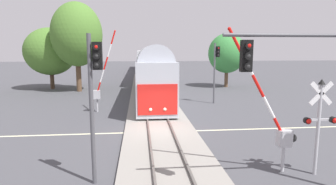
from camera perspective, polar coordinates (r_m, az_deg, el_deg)
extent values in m
plane|color=#47474C|center=(17.77, -1.64, -7.99)|extent=(220.00, 220.00, 0.00)
cube|color=beige|center=(17.77, -1.64, -7.97)|extent=(44.00, 0.20, 0.01)
cube|color=gray|center=(17.74, -1.65, -7.71)|extent=(4.40, 80.00, 0.18)
cube|color=#56514C|center=(17.66, -3.99, -7.26)|extent=(0.10, 80.00, 0.14)
cube|color=#56514C|center=(17.76, 0.68, -7.15)|extent=(0.10, 80.00, 0.14)
cube|color=#B2B7C1|center=(27.58, -3.27, 2.79)|extent=(3.00, 16.71, 3.90)
cube|color=red|center=(19.38, -2.12, -1.46)|extent=(2.76, 0.08, 2.15)
cylinder|color=#B2B7C1|center=(27.46, -3.30, 6.59)|extent=(2.76, 15.04, 2.76)
sphere|color=#F4F2CC|center=(19.48, -3.57, -3.47)|extent=(0.24, 0.24, 0.24)
sphere|color=#F4F2CC|center=(19.54, -0.64, -3.41)|extent=(0.24, 0.24, 0.24)
cube|color=silver|center=(48.39, -4.41, 5.72)|extent=(3.00, 23.28, 4.60)
cube|color=black|center=(48.43, -2.62, 6.10)|extent=(0.04, 20.95, 0.90)
cube|color=#193899|center=(48.52, -2.60, 4.39)|extent=(0.04, 21.42, 0.36)
cube|color=silver|center=(72.54, -4.92, 6.69)|extent=(3.00, 23.28, 4.60)
cube|color=black|center=(72.57, -3.72, 6.94)|extent=(0.04, 20.95, 0.90)
cube|color=#193899|center=(72.63, -3.70, 5.80)|extent=(0.04, 21.42, 0.36)
cylinder|color=#B7B7BC|center=(13.07, 22.29, -12.34)|extent=(0.14, 0.14, 1.10)
cube|color=#B7B7BC|center=(12.79, 22.53, -8.56)|extent=(0.56, 0.40, 0.70)
sphere|color=black|center=(12.96, 23.90, -8.42)|extent=(0.36, 0.36, 0.36)
cylinder|color=red|center=(12.55, 21.63, -6.72)|extent=(0.61, 0.12, 0.95)
cylinder|color=white|center=(12.13, 19.76, -2.83)|extent=(0.61, 0.12, 0.95)
cylinder|color=red|center=(11.79, 17.79, 1.32)|extent=(0.61, 0.12, 0.95)
cylinder|color=white|center=(11.52, 15.70, 5.69)|extent=(0.61, 0.12, 0.95)
cylinder|color=red|center=(11.34, 13.50, 10.22)|extent=(0.61, 0.12, 0.95)
sphere|color=red|center=(11.28, 12.35, 12.53)|extent=(0.14, 0.14, 0.14)
cylinder|color=#B2B2B7|center=(12.95, 28.12, -6.81)|extent=(0.14, 0.14, 3.73)
cube|color=white|center=(12.64, 28.66, -0.18)|extent=(0.98, 0.05, 0.98)
cube|color=white|center=(12.64, 28.66, -0.18)|extent=(0.98, 0.05, 0.98)
cube|color=#B2B2B7|center=(12.84, 28.26, -4.88)|extent=(1.10, 0.08, 0.08)
cylinder|color=black|center=(12.46, 26.41, -5.14)|extent=(0.26, 0.18, 0.26)
cylinder|color=black|center=(13.08, 30.51, -4.82)|extent=(0.26, 0.18, 0.26)
sphere|color=red|center=(12.38, 26.66, -5.24)|extent=(0.20, 0.20, 0.20)
sphere|color=red|center=(13.00, 30.77, -4.92)|extent=(0.20, 0.20, 0.20)
cone|color=black|center=(12.60, 28.76, 1.95)|extent=(0.28, 0.28, 0.22)
cylinder|color=#B7B7BC|center=(23.94, -14.17, -2.53)|extent=(0.14, 0.14, 1.10)
cube|color=#B7B7BC|center=(23.79, -14.25, -0.40)|extent=(0.56, 0.40, 0.70)
sphere|color=black|center=(23.84, -15.08, -0.41)|extent=(0.36, 0.36, 0.36)
cylinder|color=red|center=(23.69, -13.91, 0.83)|extent=(0.44, 0.12, 1.06)
cylinder|color=white|center=(23.54, -13.22, 3.31)|extent=(0.44, 0.12, 1.06)
cylinder|color=red|center=(23.43, -12.52, 5.82)|extent=(0.44, 0.12, 1.06)
cylinder|color=white|center=(23.37, -11.80, 8.35)|extent=(0.44, 0.12, 1.06)
cylinder|color=red|center=(23.36, -11.08, 10.89)|extent=(0.44, 0.12, 1.06)
sphere|color=red|center=(23.37, -10.71, 12.16)|extent=(0.14, 0.14, 0.14)
cylinder|color=#4C4C51|center=(10.80, -15.22, -3.69)|extent=(0.16, 0.16, 5.67)
cube|color=black|center=(10.53, -14.14, 7.22)|extent=(0.34, 0.26, 1.00)
sphere|color=red|center=(10.37, -14.33, 8.97)|extent=(0.20, 0.20, 0.20)
cylinder|color=black|center=(10.35, -14.35, 8.97)|extent=(0.24, 0.10, 0.24)
sphere|color=#262626|center=(10.38, -14.26, 7.20)|extent=(0.20, 0.20, 0.20)
cylinder|color=black|center=(10.35, -14.28, 7.20)|extent=(0.24, 0.10, 0.24)
sphere|color=#262626|center=(10.39, -14.19, 5.44)|extent=(0.20, 0.20, 0.20)
cylinder|color=black|center=(10.36, -14.22, 5.43)|extent=(0.24, 0.10, 0.24)
cylinder|color=#4C4C51|center=(26.97, 9.39, 3.80)|extent=(0.16, 0.16, 5.71)
cube|color=black|center=(26.95, 10.08, 8.15)|extent=(0.34, 0.26, 1.00)
sphere|color=red|center=(26.80, 10.18, 8.83)|extent=(0.20, 0.20, 0.20)
cylinder|color=black|center=(26.77, 10.20, 8.83)|extent=(0.24, 0.10, 0.24)
sphere|color=#262626|center=(26.80, 10.16, 8.15)|extent=(0.20, 0.20, 0.20)
cylinder|color=black|center=(26.77, 10.18, 8.15)|extent=(0.24, 0.10, 0.24)
sphere|color=#262626|center=(26.81, 10.15, 7.46)|extent=(0.20, 0.20, 0.20)
cylinder|color=black|center=(26.78, 10.16, 7.46)|extent=(0.24, 0.10, 0.24)
cylinder|color=#4C4C51|center=(10.06, 25.51, 10.44)|extent=(5.15, 0.12, 0.12)
cube|color=black|center=(9.26, 15.59, 7.16)|extent=(0.34, 0.26, 1.00)
sphere|color=red|center=(9.12, 16.02, 9.13)|extent=(0.20, 0.20, 0.20)
cylinder|color=black|center=(9.09, 16.09, 9.13)|extent=(0.24, 0.10, 0.24)
sphere|color=#262626|center=(9.12, 15.94, 7.12)|extent=(0.20, 0.20, 0.20)
cylinder|color=black|center=(9.09, 16.01, 7.12)|extent=(0.24, 0.10, 0.24)
sphere|color=#262626|center=(9.13, 15.85, 5.12)|extent=(0.20, 0.20, 0.20)
cylinder|color=black|center=(9.10, 15.92, 5.10)|extent=(0.24, 0.10, 0.24)
cylinder|color=brown|center=(39.49, 11.73, 2.99)|extent=(0.49, 0.49, 2.61)
ellipsoid|color=#38843D|center=(39.31, 11.88, 7.80)|extent=(5.08, 5.08, 5.35)
cylinder|color=brown|center=(36.23, -17.67, 3.40)|extent=(0.61, 0.61, 4.04)
ellipsoid|color=#4C7A2D|center=(36.15, -18.03, 11.14)|extent=(6.06, 6.06, 7.66)
cylinder|color=#4C3828|center=(39.81, -22.45, 2.54)|extent=(0.51, 0.51, 2.59)
ellipsoid|color=#4C7A2D|center=(39.63, -22.75, 7.69)|extent=(6.54, 6.54, 6.07)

